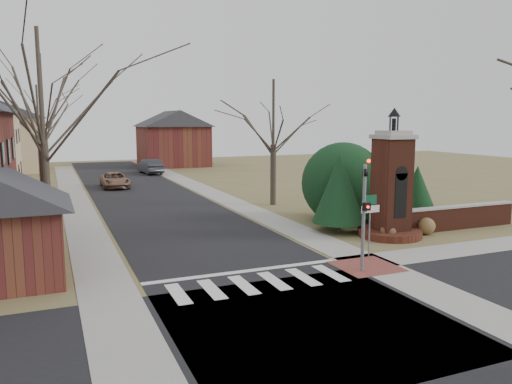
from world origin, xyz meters
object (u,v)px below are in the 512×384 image
traffic_signal_pole (364,206)px  distant_car (150,166)px  brick_gate_monument (391,194)px  pickup_truck (115,180)px  sign_post (370,214)px

traffic_signal_pole → distant_car: bearing=91.3°
brick_gate_monument → pickup_truck: size_ratio=1.36×
sign_post → pickup_truck: sign_post is taller
pickup_truck → distant_car: size_ratio=0.97×
sign_post → traffic_signal_pole: bearing=-132.4°
sign_post → brick_gate_monument: bearing=41.4°
brick_gate_monument → distant_car: bearing=99.2°
brick_gate_monument → distant_car: brick_gate_monument is taller
sign_post → pickup_truck: (-7.19, 27.32, -1.29)m
pickup_truck → traffic_signal_pole: bearing=-78.1°
traffic_signal_pole → distant_car: size_ratio=0.92×
brick_gate_monument → distant_car: (-5.60, 34.39, -1.36)m
sign_post → distant_car: 37.47m
distant_car → sign_post: bearing=87.8°
traffic_signal_pole → distant_car: (-0.90, 38.81, -1.78)m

